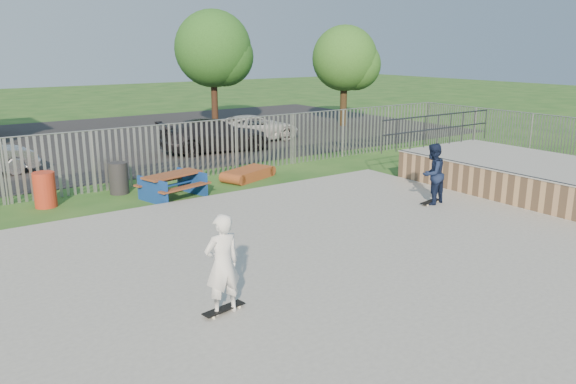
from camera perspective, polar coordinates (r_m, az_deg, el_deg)
ground at (r=12.00m, az=1.31°, el=-7.83°), size 120.00×120.00×0.00m
concrete_slab at (r=11.97m, az=1.31°, el=-7.50°), size 15.00×12.00×0.15m
quarter_pipe at (r=19.33m, az=22.71°, el=1.48°), size 5.50×7.05×2.19m
fence at (r=15.90m, az=-5.54°, el=1.55°), size 26.04×16.02×2.00m
picnic_table at (r=17.67m, az=-11.61°, el=0.63°), size 2.15×1.92×0.77m
funbox at (r=19.92m, az=-4.06°, el=1.84°), size 2.00×1.49×0.36m
trash_bin_red at (r=17.81m, az=-23.48°, el=0.21°), size 0.62×0.62×1.04m
trash_bin_grey at (r=18.64m, az=-16.83°, el=1.36°), size 0.60×0.60×1.01m
parking_lot at (r=29.05m, az=-21.49°, el=4.58°), size 40.00×18.00×0.02m
car_dark at (r=25.16m, az=-7.36°, el=5.75°), size 5.19×2.67×1.44m
car_white at (r=27.92m, az=-3.44°, el=6.52°), size 4.66×2.41×1.26m
tree_mid at (r=32.30m, az=-7.64°, el=14.22°), size 4.24×4.24×6.54m
tree_right at (r=33.16m, az=5.76°, el=13.34°), size 3.72×3.72×5.75m
skateboard_a at (r=16.77m, az=14.27°, el=-1.02°), size 0.82×0.34×0.08m
skateboard_b at (r=9.90m, az=-6.54°, el=-11.82°), size 0.82×0.33×0.08m
skater_navy at (r=16.56m, az=14.45°, el=1.79°), size 0.96×0.81×1.76m
skater_white at (r=9.56m, az=-6.69°, el=-7.30°), size 0.65×0.43×1.76m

